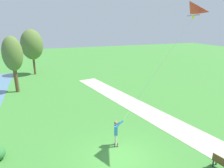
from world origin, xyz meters
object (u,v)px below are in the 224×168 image
flying_kite (189,11)px  tree_lakeside_near (32,45)px  tree_lakeside_far (13,54)px  person_kite_flyer (116,131)px

flying_kite → tree_lakeside_near: bearing=109.1°
tree_lakeside_near → tree_lakeside_far: (-1.97, -8.43, -0.26)m
person_kite_flyer → tree_lakeside_far: size_ratio=0.28×
tree_lakeside_near → person_kite_flyer: bearing=-78.0°
person_kite_flyer → tree_lakeside_near: size_ratio=0.26×
flying_kite → tree_lakeside_far: flying_kite is taller
person_kite_flyer → tree_lakeside_near: 23.37m
tree_lakeside_near → tree_lakeside_far: bearing=-103.2°
person_kite_flyer → tree_lakeside_far: bearing=115.6°
person_kite_flyer → flying_kite: bearing=-22.2°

